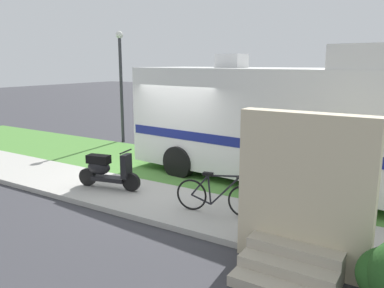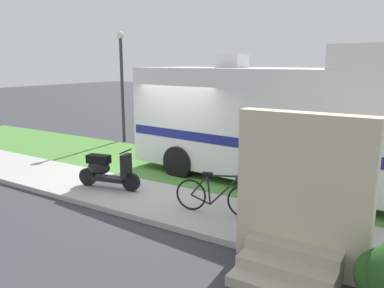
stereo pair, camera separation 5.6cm
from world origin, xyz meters
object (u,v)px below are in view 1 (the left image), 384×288
at_px(pickup_truck_near, 364,127).
at_px(bottle_green, 245,227).
at_px(motorhome_rv, 270,120).
at_px(bicycle, 217,196).
at_px(scooter, 106,170).
at_px(street_lamp_post, 121,76).

xyz_separation_m(pickup_truck_near, bottle_green, (-0.68, -7.80, -0.75)).
bearing_deg(motorhome_rv, bicycle, -88.93).
height_order(scooter, street_lamp_post, street_lamp_post).
xyz_separation_m(bicycle, bottle_green, (0.86, -0.55, -0.25)).
bearing_deg(bottle_green, scooter, 171.81).
relative_size(scooter, street_lamp_post, 0.39).
height_order(motorhome_rv, bicycle, motorhome_rv).
relative_size(bicycle, pickup_truck_near, 0.32).
bearing_deg(pickup_truck_near, motorhome_rv, -110.15).
bearing_deg(bottle_green, pickup_truck_near, 85.03).
bearing_deg(bicycle, scooter, 179.76).
bearing_deg(scooter, bottle_green, -8.19).
relative_size(motorhome_rv, pickup_truck_near, 1.38).
relative_size(motorhome_rv, scooter, 4.50).
distance_m(bicycle, street_lamp_post, 8.67).
height_order(scooter, bicycle, scooter).
relative_size(motorhome_rv, street_lamp_post, 1.74).
relative_size(bicycle, bottle_green, 6.17).
xyz_separation_m(bottle_green, street_lamp_post, (-7.74, 5.39, 2.34)).
distance_m(scooter, pickup_truck_near, 8.58).
bearing_deg(bottle_green, bicycle, 147.61).
distance_m(motorhome_rv, scooter, 4.29).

